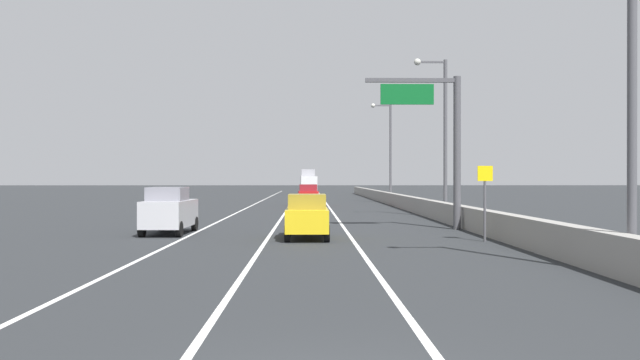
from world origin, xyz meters
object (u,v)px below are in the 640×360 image
lamp_post_right_third (388,146)px  lamp_post_right_near (622,48)px  car_silver_1 (169,211)px  car_red_0 (308,195)px  car_yellow_2 (307,216)px  box_truck (308,183)px  speed_advisory_sign (485,197)px  overhead_sign_gantry (442,133)px  lamp_post_right_second (441,126)px

lamp_post_right_third → lamp_post_right_near: bearing=-90.1°
lamp_post_right_near → car_silver_1: 19.77m
car_silver_1 → car_red_0: bearing=78.3°
car_yellow_2 → lamp_post_right_near: bearing=-52.1°
car_red_0 → box_truck: (0.04, 40.87, 0.81)m
speed_advisory_sign → lamp_post_right_third: 40.96m
overhead_sign_gantry → box_truck: bearing=95.5°
overhead_sign_gantry → car_yellow_2: (-6.60, -4.75, -3.80)m
lamp_post_right_near → car_yellow_2: (-8.09, 10.41, -4.91)m
car_red_0 → car_yellow_2: size_ratio=1.01×
lamp_post_right_third → car_red_0: 11.83m
car_silver_1 → speed_advisory_sign: bearing=-15.8°
speed_advisory_sign → car_silver_1: speed_advisory_sign is taller
car_red_0 → box_truck: bearing=89.9°
car_red_0 → car_silver_1: bearing=-101.7°
speed_advisory_sign → car_red_0: speed_advisory_sign is taller
overhead_sign_gantry → lamp_post_right_second: lamp_post_right_second is taller
lamp_post_right_second → car_silver_1: lamp_post_right_second is taller
speed_advisory_sign → lamp_post_right_second: 16.42m
speed_advisory_sign → car_yellow_2: speed_advisory_sign is taller
lamp_post_right_second → box_truck: 59.51m
car_red_0 → box_truck: box_truck is taller
overhead_sign_gantry → car_silver_1: 13.52m
speed_advisory_sign → car_silver_1: bearing=164.2°
overhead_sign_gantry → car_silver_1: size_ratio=1.76×
speed_advisory_sign → lamp_post_right_third: (1.18, 40.74, 4.07)m
car_red_0 → car_yellow_2: (-0.02, -32.39, -0.04)m
car_silver_1 → car_yellow_2: car_silver_1 is taller
lamp_post_right_near → box_truck: (-8.03, 83.66, -4.06)m
car_red_0 → box_truck: 40.87m
lamp_post_right_near → lamp_post_right_third: size_ratio=1.00×
overhead_sign_gantry → lamp_post_right_near: lamp_post_right_near is taller
lamp_post_right_second → lamp_post_right_third: bearing=90.8°
lamp_post_right_third → box_truck: bearing=103.5°
lamp_post_right_third → car_yellow_2: 40.54m
lamp_post_right_second → lamp_post_right_third: same height
speed_advisory_sign → car_silver_1: (-13.24, 3.74, -0.71)m
speed_advisory_sign → lamp_post_right_second: (1.53, 15.84, 4.07)m
lamp_post_right_third → car_red_0: (-8.20, -7.01, -4.86)m
car_silver_1 → box_truck: box_truck is taller
lamp_post_right_near → speed_advisory_sign: bearing=96.6°
lamp_post_right_near → lamp_post_right_second: size_ratio=1.00×
lamp_post_right_near → lamp_post_right_second: 24.91m
lamp_post_right_near → lamp_post_right_third: 49.80m
lamp_post_right_second → box_truck: lamp_post_right_second is taller
overhead_sign_gantry → car_red_0: size_ratio=1.83×
lamp_post_right_second → car_silver_1: bearing=-140.7°
lamp_post_right_near → car_silver_1: lamp_post_right_near is taller
lamp_post_right_near → car_red_0: 43.82m
speed_advisory_sign → car_red_0: size_ratio=0.73×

